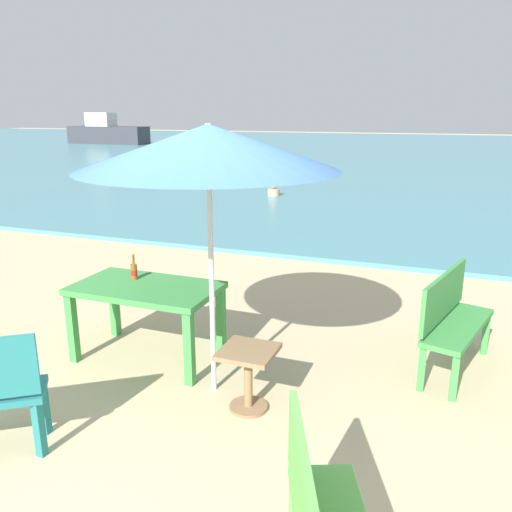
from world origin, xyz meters
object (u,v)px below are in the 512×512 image
(bench_green_right, at_px, (452,316))
(boat_barge, at_px, (107,133))
(swimmer_person, at_px, (274,190))
(patio_umbrella, at_px, (208,148))
(picnic_table_green, at_px, (146,296))
(beer_bottle_amber, at_px, (134,270))
(side_table_wood, at_px, (248,370))

(bench_green_right, xyz_separation_m, boat_barge, (-24.36, 27.92, 0.34))
(bench_green_right, distance_m, swimmer_person, 10.19)
(patio_umbrella, relative_size, bench_green_right, 1.84)
(picnic_table_green, xyz_separation_m, bench_green_right, (2.81, 0.80, -0.11))
(beer_bottle_amber, distance_m, boat_barge, 35.68)
(patio_umbrella, relative_size, side_table_wood, 4.26)
(swimmer_person, bearing_deg, side_table_wood, -72.17)
(bench_green_right, bearing_deg, swimmer_person, 118.36)
(patio_umbrella, bearing_deg, swimmer_person, 106.05)
(boat_barge, bearing_deg, swimmer_person, -44.16)
(patio_umbrella, height_order, bench_green_right, patio_umbrella)
(bench_green_right, xyz_separation_m, swimmer_person, (-4.84, 8.96, -0.30))
(picnic_table_green, bearing_deg, boat_barge, 126.88)
(bench_green_right, bearing_deg, picnic_table_green, -164.08)
(beer_bottle_amber, bearing_deg, boat_barge, 126.73)
(side_table_wood, xyz_separation_m, boat_barge, (-22.83, 29.25, 0.53))
(side_table_wood, bearing_deg, bench_green_right, 40.96)
(patio_umbrella, height_order, boat_barge, boat_barge)
(boat_barge, bearing_deg, beer_bottle_amber, -53.27)
(picnic_table_green, relative_size, bench_green_right, 1.12)
(beer_bottle_amber, bearing_deg, swimmer_person, 100.67)
(side_table_wood, bearing_deg, beer_bottle_amber, 156.27)
(beer_bottle_amber, bearing_deg, bench_green_right, 12.48)
(picnic_table_green, distance_m, beer_bottle_amber, 0.32)
(picnic_table_green, distance_m, boat_barge, 35.91)
(picnic_table_green, xyz_separation_m, beer_bottle_amber, (-0.21, 0.13, 0.20))
(picnic_table_green, relative_size, patio_umbrella, 0.61)
(beer_bottle_amber, xyz_separation_m, patio_umbrella, (1.09, -0.48, 1.26))
(patio_umbrella, relative_size, swimmer_person, 5.61)
(picnic_table_green, bearing_deg, beer_bottle_amber, 148.34)
(swimmer_person, relative_size, boat_barge, 0.07)
(swimmer_person, distance_m, boat_barge, 27.22)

